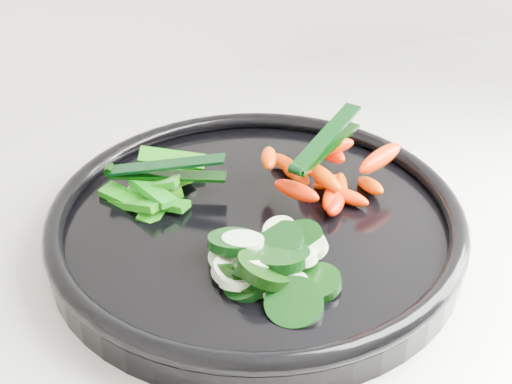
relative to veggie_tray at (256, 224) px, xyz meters
name	(u,v)px	position (x,y,z in m)	size (l,w,h in m)	color
veggie_tray	(256,224)	(0.00, 0.00, 0.00)	(0.46, 0.46, 0.04)	black
cucumber_pile	(264,266)	(-0.02, -0.07, 0.01)	(0.11, 0.14, 0.04)	black
carrot_pile	(326,173)	(0.08, 0.02, 0.02)	(0.14, 0.12, 0.05)	#DE4700
pepper_pile	(159,187)	(-0.07, 0.07, 0.01)	(0.11, 0.10, 0.04)	#106609
tong_carrot	(324,144)	(0.08, 0.03, 0.05)	(0.10, 0.08, 0.02)	black
tong_pepper	(163,170)	(-0.07, 0.07, 0.03)	(0.11, 0.06, 0.02)	black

